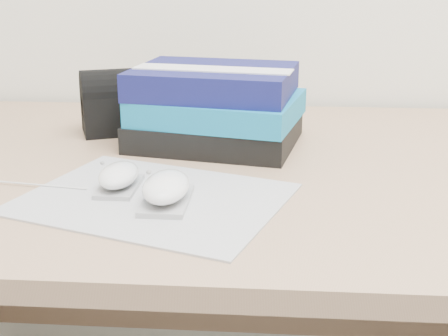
# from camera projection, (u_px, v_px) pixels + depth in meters

# --- Properties ---
(desk) EXTENTS (1.60, 0.80, 0.73)m
(desk) POSITION_uv_depth(u_px,v_px,m) (291.00, 276.00, 1.12)
(desk) COLOR #A2795A
(desk) RESTS_ON ground
(mousepad) EXTENTS (0.40, 0.36, 0.00)m
(mousepad) POSITION_uv_depth(u_px,v_px,m) (153.00, 198.00, 0.83)
(mousepad) COLOR gray
(mousepad) RESTS_ON desk
(mouse_rear) EXTENTS (0.05, 0.09, 0.04)m
(mouse_rear) POSITION_uv_depth(u_px,v_px,m) (119.00, 177.00, 0.86)
(mouse_rear) COLOR #9C9C9F
(mouse_rear) RESTS_ON mousepad
(mouse_front) EXTENTS (0.06, 0.11, 0.05)m
(mouse_front) POSITION_uv_depth(u_px,v_px,m) (166.00, 189.00, 0.81)
(mouse_front) COLOR #A2A2A4
(mouse_front) RESTS_ON mousepad
(usb_cable) EXTENTS (0.19, 0.03, 0.00)m
(usb_cable) POSITION_uv_depth(u_px,v_px,m) (23.00, 184.00, 0.88)
(usb_cable) COLOR silver
(usb_cable) RESTS_ON mousepad
(book_stack) EXTENTS (0.31, 0.27, 0.13)m
(book_stack) POSITION_uv_depth(u_px,v_px,m) (216.00, 107.00, 1.06)
(book_stack) COLOR black
(book_stack) RESTS_ON desk
(pouch) EXTENTS (0.15, 0.13, 0.12)m
(pouch) POSITION_uv_depth(u_px,v_px,m) (117.00, 102.00, 1.14)
(pouch) COLOR black
(pouch) RESTS_ON desk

